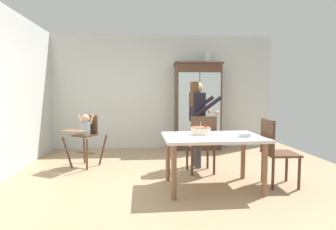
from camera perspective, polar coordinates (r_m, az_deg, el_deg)
name	(u,v)px	position (r m, az deg, el deg)	size (l,w,h in m)	color
ground_plane	(175,181)	(4.38, 1.47, -13.25)	(6.24, 6.24, 0.00)	tan
wall_back	(163,92)	(6.78, -1.05, 4.69)	(5.32, 0.06, 2.70)	silver
china_cabinet	(198,106)	(6.64, 6.07, 1.85)	(1.11, 0.48, 2.04)	#4C3323
ceramic_vase	(207,58)	(6.73, 7.89, 11.52)	(0.13, 0.13, 0.27)	#B2B7B2
high_chair_with_toddler	(85,131)	(5.27, -16.52, -3.08)	(0.78, 0.84, 0.95)	#4C3323
adult_person	(198,113)	(5.03, 6.03, 0.33)	(0.53, 0.52, 1.53)	#47474C
dining_table	(213,143)	(3.97, 9.08, -5.61)	(1.37, 0.96, 0.74)	silver
birthday_cake	(201,131)	(4.04, 6.68, -3.22)	(0.28, 0.28, 0.19)	beige
serving_bowl	(245,135)	(3.95, 15.32, -3.91)	(0.18, 0.18, 0.06)	#B2BCC6
dining_chair_far_side	(202,140)	(4.64, 6.94, -5.17)	(0.47, 0.47, 0.96)	#4C3323
dining_chair_right_end	(274,148)	(4.31, 20.76, -6.21)	(0.46, 0.46, 0.96)	#4C3323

